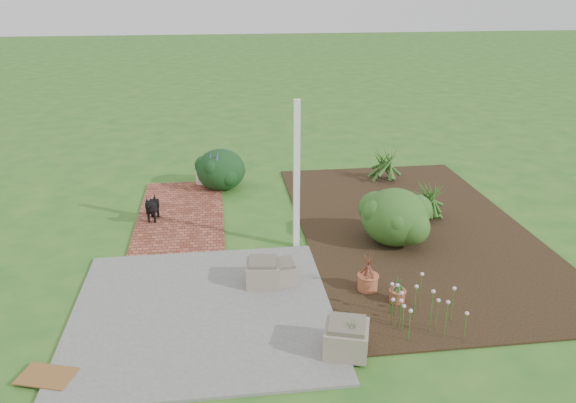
{
  "coord_description": "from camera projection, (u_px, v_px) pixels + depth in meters",
  "views": [
    {
      "loc": [
        -0.94,
        -8.38,
        4.21
      ],
      "look_at": [
        0.2,
        0.4,
        0.7
      ],
      "focal_mm": 35.0,
      "sensor_mm": 36.0,
      "label": 1
    }
  ],
  "objects": [
    {
      "name": "stone_trough_mid",
      "position": [
        263.0,
        273.0,
        8.24
      ],
      "size": [
        0.53,
        0.53,
        0.32
      ],
      "primitive_type": "cube",
      "rotation": [
        0.0,
        0.0,
        -0.11
      ],
      "color": "gray",
      "rests_on": "concrete_patio"
    },
    {
      "name": "black_dog",
      "position": [
        152.0,
        207.0,
        10.32
      ],
      "size": [
        0.21,
        0.55,
        0.47
      ],
      "rotation": [
        0.0,
        0.0,
        -0.13
      ],
      "color": "black",
      "rests_on": "brick_path"
    },
    {
      "name": "evergreen_shrub",
      "position": [
        395.0,
        216.0,
        9.44
      ],
      "size": [
        1.23,
        1.23,
        0.96
      ],
      "primitive_type": "ellipsoid",
      "rotation": [
        0.0,
        0.0,
        -0.09
      ],
      "color": "#133D19",
      "rests_on": "garden_bed"
    },
    {
      "name": "agapanthus_clump_back",
      "position": [
        428.0,
        197.0,
        10.42
      ],
      "size": [
        0.95,
        0.95,
        0.85
      ],
      "primitive_type": null,
      "rotation": [
        0.0,
        0.0,
        0.0
      ],
      "color": "#1B3F0D",
      "rests_on": "garden_bed"
    },
    {
      "name": "terracotta_pot_small_left",
      "position": [
        397.0,
        296.0,
        7.79
      ],
      "size": [
        0.27,
        0.27,
        0.18
      ],
      "primitive_type": "cylinder",
      "rotation": [
        0.0,
        0.0,
        -0.32
      ],
      "color": "#9E4A35",
      "rests_on": "garden_bed"
    },
    {
      "name": "garden_bed",
      "position": [
        413.0,
        229.0,
        10.14
      ],
      "size": [
        4.0,
        7.0,
        0.03
      ],
      "primitive_type": "cube",
      "color": "black",
      "rests_on": "ground"
    },
    {
      "name": "terracotta_pot_small_right",
      "position": [
        351.0,
        348.0,
        6.65
      ],
      "size": [
        0.34,
        0.34,
        0.22
      ],
      "primitive_type": "cylinder",
      "rotation": [
        0.0,
        0.0,
        -0.42
      ],
      "color": "#955532",
      "rests_on": "garden_bed"
    },
    {
      "name": "agapanthus_clump_front",
      "position": [
        385.0,
        161.0,
        12.43
      ],
      "size": [
        1.28,
        1.28,
        0.86
      ],
      "primitive_type": null,
      "rotation": [
        0.0,
        0.0,
        -0.42
      ],
      "color": "#1D3812",
      "rests_on": "garden_bed"
    },
    {
      "name": "terracotta_pot_bronze",
      "position": [
        368.0,
        282.0,
        8.09
      ],
      "size": [
        0.32,
        0.32,
        0.23
      ],
      "primitive_type": "cylinder",
      "rotation": [
        0.0,
        0.0,
        -0.14
      ],
      "color": "#A95A39",
      "rests_on": "garden_bed"
    },
    {
      "name": "stone_trough_far",
      "position": [
        282.0,
        273.0,
        8.28
      ],
      "size": [
        0.45,
        0.45,
        0.28
      ],
      "primitive_type": "cube",
      "rotation": [
        0.0,
        0.0,
        0.07
      ],
      "color": "gray",
      "rests_on": "concrete_patio"
    },
    {
      "name": "pink_flower_patch",
      "position": [
        424.0,
        305.0,
        7.2
      ],
      "size": [
        0.97,
        0.97,
        0.59
      ],
      "primitive_type": null,
      "rotation": [
        0.0,
        0.0,
        0.05
      ],
      "color": "#113D0F",
      "rests_on": "garden_bed"
    },
    {
      "name": "coir_doormat",
      "position": [
        47.0,
        376.0,
        6.33
      ],
      "size": [
        0.7,
        0.56,
        0.02
      ],
      "primitive_type": "cube",
      "rotation": [
        0.0,
        0.0,
        -0.31
      ],
      "color": "brown",
      "rests_on": "concrete_patio"
    },
    {
      "name": "brick_path",
      "position": [
        181.0,
        213.0,
        10.79
      ],
      "size": [
        1.6,
        3.5,
        0.04
      ],
      "primitive_type": "cube",
      "color": "brown",
      "rests_on": "ground"
    },
    {
      "name": "cream_ceramic_urn",
      "position": [
        202.0,
        175.0,
        12.27
      ],
      "size": [
        0.37,
        0.37,
        0.39
      ],
      "primitive_type": "cylinder",
      "rotation": [
        0.0,
        0.0,
        -0.32
      ],
      "color": "beige",
      "rests_on": "brick_path"
    },
    {
      "name": "concrete_patio",
      "position": [
        203.0,
        311.0,
        7.62
      ],
      "size": [
        3.5,
        3.5,
        0.04
      ],
      "primitive_type": "cube",
      "color": "slate",
      "rests_on": "ground"
    },
    {
      "name": "ground",
      "position": [
        279.0,
        250.0,
        9.39
      ],
      "size": [
        80.0,
        80.0,
        0.0
      ],
      "primitive_type": "plane",
      "color": "#245E1D",
      "rests_on": "ground"
    },
    {
      "name": "purple_flowering_bush",
      "position": [
        221.0,
        169.0,
        11.99
      ],
      "size": [
        1.35,
        1.35,
        0.89
      ],
      "primitive_type": "ellipsoid",
      "rotation": [
        0.0,
        0.0,
        0.37
      ],
      "color": "black",
      "rests_on": "ground"
    },
    {
      "name": "veranda_post",
      "position": [
        297.0,
        176.0,
        9.06
      ],
      "size": [
        0.1,
        0.1,
        2.5
      ],
      "primitive_type": "cube",
      "color": "white",
      "rests_on": "ground"
    },
    {
      "name": "stone_trough_near",
      "position": [
        347.0,
        339.0,
        6.71
      ],
      "size": [
        0.64,
        0.64,
        0.34
      ],
      "primitive_type": "cube",
      "rotation": [
        0.0,
        0.0,
        -0.3
      ],
      "color": "#716755",
      "rests_on": "concrete_patio"
    }
  ]
}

